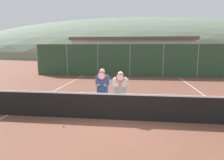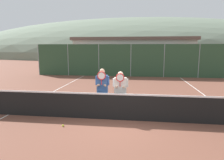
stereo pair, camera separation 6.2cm
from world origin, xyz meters
name	(u,v)px [view 2 (the right image)]	position (x,y,z in m)	size (l,w,h in m)	color
ground_plane	(119,120)	(0.00, 0.00, 0.00)	(120.00, 120.00, 0.00)	brown
hill_distant	(136,55)	(0.00, 62.43, 0.00)	(120.35, 66.86, 23.40)	slate
clubhouse_building	(133,53)	(-0.02, 18.76, 1.93)	(14.64, 5.50, 3.82)	beige
fence_back	(131,60)	(0.00, 11.15, 1.45)	(17.64, 0.06, 2.91)	gray
tennis_net	(119,106)	(0.00, 0.00, 0.51)	(11.66, 0.09, 1.08)	gray
court_line_left_sideline	(44,96)	(-4.34, 3.00, 0.00)	(0.05, 16.00, 0.01)	white
court_line_right_sideline	(214,102)	(4.34, 3.00, 0.00)	(0.05, 16.00, 0.01)	white
player_leftmost	(102,88)	(-0.69, 0.53, 1.06)	(0.54, 0.34, 1.81)	white
player_center_left	(120,89)	(0.00, 0.64, 1.02)	(0.60, 0.34, 1.70)	#56565B
car_far_left	(78,64)	(-5.69, 13.57, 0.91)	(4.24, 2.08, 1.79)	#B2B7BC
car_left_of_center	(125,64)	(-0.71, 13.40, 0.92)	(4.59, 1.92, 1.82)	#B2B7BC
car_center	(176,64)	(4.39, 13.68, 0.95)	(4.47, 2.02, 1.88)	black
tennis_ball_on_court	(63,126)	(-1.78, -0.86, 0.03)	(0.07, 0.07, 0.07)	#CCDB33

